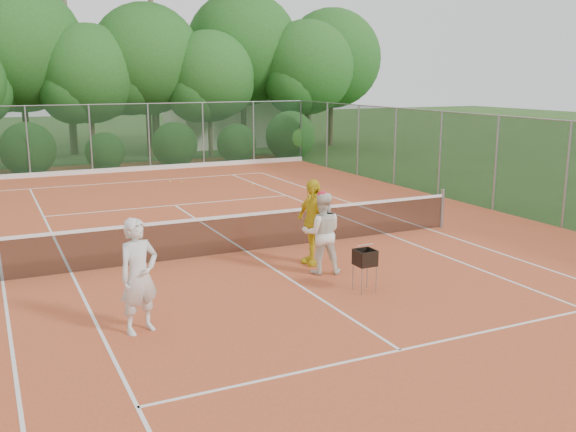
% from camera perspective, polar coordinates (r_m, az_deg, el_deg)
% --- Properties ---
extents(ground, '(120.00, 120.00, 0.00)m').
position_cam_1_polar(ground, '(15.73, -3.67, -3.26)').
color(ground, '#284819').
rests_on(ground, ground).
extents(clay_court, '(18.00, 36.00, 0.02)m').
position_cam_1_polar(clay_court, '(15.73, -3.67, -3.22)').
color(clay_court, '#BF532C').
rests_on(clay_court, ground).
extents(club_building, '(8.00, 5.00, 3.00)m').
position_cam_1_polar(club_building, '(40.88, -4.61, 8.47)').
color(club_building, beige).
rests_on(club_building, ground).
extents(tennis_net, '(11.97, 0.10, 1.10)m').
position_cam_1_polar(tennis_net, '(15.60, -3.70, -1.37)').
color(tennis_net, gray).
rests_on(tennis_net, clay_court).
extents(player_white, '(0.83, 0.68, 1.95)m').
position_cam_1_polar(player_white, '(10.90, -13.12, -5.22)').
color(player_white, silver).
rests_on(player_white, clay_court).
extents(player_center_grp, '(1.05, 0.95, 1.81)m').
position_cam_1_polar(player_center_grp, '(13.82, 3.03, -1.51)').
color(player_center_grp, silver).
rests_on(player_center_grp, clay_court).
extents(player_yellow, '(0.61, 1.19, 1.95)m').
position_cam_1_polar(player_yellow, '(14.49, 2.25, -0.54)').
color(player_yellow, yellow).
rests_on(player_yellow, clay_court).
extents(ball_hopper, '(0.37, 0.37, 0.86)m').
position_cam_1_polar(ball_hopper, '(12.77, 6.86, -3.77)').
color(ball_hopper, gray).
rests_on(ball_hopper, clay_court).
extents(stray_ball_a, '(0.07, 0.07, 0.07)m').
position_cam_1_polar(stray_ball_a, '(26.42, -10.47, 3.04)').
color(stray_ball_a, '#CFE836').
rests_on(stray_ball_a, clay_court).
extents(stray_ball_b, '(0.07, 0.07, 0.07)m').
position_cam_1_polar(stray_ball_b, '(26.18, -9.47, 3.00)').
color(stray_ball_b, gold).
rests_on(stray_ball_b, clay_court).
extents(stray_ball_c, '(0.07, 0.07, 0.07)m').
position_cam_1_polar(stray_ball_c, '(25.37, -3.15, 2.85)').
color(stray_ball_c, '#D3EB36').
rests_on(stray_ball_c, clay_court).
extents(court_markings, '(11.03, 23.83, 0.01)m').
position_cam_1_polar(court_markings, '(15.73, -3.67, -3.18)').
color(court_markings, white).
rests_on(court_markings, clay_court).
extents(fence_back, '(18.07, 0.07, 3.00)m').
position_cam_1_polar(fence_back, '(29.74, -14.68, 6.71)').
color(fence_back, '#19381E').
rests_on(fence_back, clay_court).
extents(fence_right, '(0.07, 33.07, 3.00)m').
position_cam_1_polar(fence_right, '(19.47, 23.53, 3.33)').
color(fence_right, '#19381E').
rests_on(fence_right, clay_court).
extents(tropical_treeline, '(32.10, 8.49, 15.03)m').
position_cam_1_polar(tropical_treeline, '(35.03, -14.35, 13.41)').
color(tropical_treeline, brown).
rests_on(tropical_treeline, ground).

